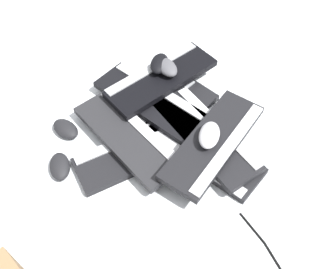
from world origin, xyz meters
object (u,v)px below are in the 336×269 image
at_px(keyboard_7, 161,78).
at_px(mouse_3, 66,129).
at_px(mouse_1, 209,135).
at_px(mouse_0, 167,67).
at_px(keyboard_6, 128,136).
at_px(mouse_2, 159,64).
at_px(keyboard_2, 200,151).
at_px(keyboard_1, 139,151).
at_px(keyboard_5, 214,142).
at_px(keyboard_3, 150,100).
at_px(mouse_4, 60,166).
at_px(keyboard_0, 165,119).
at_px(keyboard_4, 206,135).

distance_m(keyboard_7, mouse_3, 0.40).
bearing_deg(mouse_1, mouse_0, -141.35).
height_order(keyboard_6, mouse_0, mouse_0).
bearing_deg(mouse_2, keyboard_2, 33.79).
distance_m(keyboard_1, mouse_3, 0.28).
bearing_deg(keyboard_6, mouse_1, -101.64).
xyz_separation_m(keyboard_2, keyboard_5, (-0.01, -0.04, 0.06)).
relative_size(mouse_0, mouse_1, 1.00).
height_order(keyboard_7, mouse_1, mouse_1).
bearing_deg(mouse_2, keyboard_7, 20.97).
bearing_deg(mouse_2, keyboard_3, -4.78).
bearing_deg(mouse_4, mouse_1, -98.88).
xyz_separation_m(keyboard_3, mouse_4, (-0.26, 0.30, -0.02)).
relative_size(keyboard_0, mouse_0, 3.80).
distance_m(mouse_0, mouse_1, 0.35).
bearing_deg(keyboard_5, mouse_2, 26.55).
bearing_deg(mouse_3, mouse_4, 133.61).
xyz_separation_m(keyboard_1, mouse_1, (-0.01, -0.23, 0.10)).
bearing_deg(keyboard_3, keyboard_4, -131.28).
bearing_deg(keyboard_4, mouse_0, 24.52).
relative_size(mouse_2, mouse_3, 1.00).
distance_m(mouse_2, mouse_3, 0.42).
relative_size(keyboard_2, mouse_3, 3.89).
relative_size(keyboard_1, keyboard_7, 1.05).
xyz_separation_m(keyboard_7, mouse_3, (-0.19, 0.35, -0.05)).
height_order(keyboard_5, mouse_4, keyboard_5).
distance_m(keyboard_0, keyboard_4, 0.17).
distance_m(keyboard_4, mouse_2, 0.34).
xyz_separation_m(mouse_0, mouse_2, (0.02, 0.03, 0.00)).
distance_m(mouse_0, mouse_4, 0.53).
xyz_separation_m(keyboard_1, keyboard_7, (0.29, -0.08, 0.06)).
bearing_deg(keyboard_2, mouse_2, 21.32).
height_order(keyboard_1, mouse_0, mouse_0).
relative_size(keyboard_5, keyboard_6, 1.01).
bearing_deg(keyboard_7, keyboard_6, 153.99).
distance_m(keyboard_1, keyboard_3, 0.21).
height_order(keyboard_3, mouse_0, mouse_0).
relative_size(keyboard_5, mouse_1, 4.02).
bearing_deg(keyboard_1, keyboard_0, -34.34).
bearing_deg(keyboard_7, mouse_0, -46.70).
relative_size(keyboard_1, mouse_2, 4.19).
bearing_deg(mouse_3, mouse_1, -149.78).
distance_m(keyboard_5, keyboard_6, 0.29).
relative_size(keyboard_2, keyboard_7, 0.98).
bearing_deg(keyboard_0, mouse_1, -137.22).
height_order(keyboard_0, mouse_4, mouse_4).
bearing_deg(keyboard_6, keyboard_2, -101.41).
relative_size(keyboard_4, mouse_2, 4.09).
relative_size(keyboard_0, keyboard_2, 0.98).
xyz_separation_m(keyboard_0, mouse_1, (-0.15, -0.14, 0.10)).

